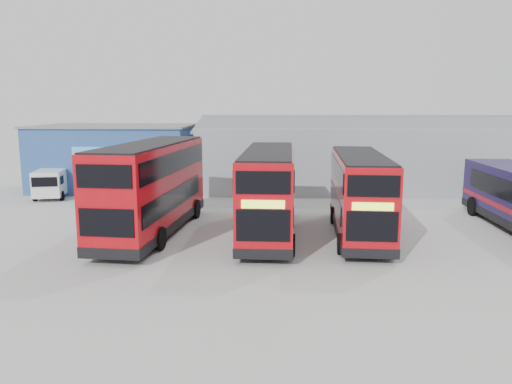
# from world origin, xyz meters

# --- Properties ---
(ground_plane) EXTENTS (120.00, 120.00, 0.00)m
(ground_plane) POSITION_xyz_m (0.00, 0.00, 0.00)
(ground_plane) COLOR #9C9B97
(ground_plane) RESTS_ON ground
(office_block) EXTENTS (12.30, 8.32, 5.12)m
(office_block) POSITION_xyz_m (-14.00, 17.99, 2.58)
(office_block) COLOR navy
(office_block) RESTS_ON ground
(maintenance_shed) EXTENTS (30.50, 12.00, 5.89)m
(maintenance_shed) POSITION_xyz_m (8.00, 20.00, 2.60)
(maintenance_shed) COLOR gray
(maintenance_shed) RESTS_ON ground
(double_decker_left) EXTENTS (3.69, 11.55, 4.80)m
(double_decker_left) POSITION_xyz_m (-7.43, 3.44, 2.39)
(double_decker_left) COLOR #AA0911
(double_decker_left) RESTS_ON ground
(double_decker_centre) EXTENTS (2.87, 10.63, 4.47)m
(double_decker_centre) POSITION_xyz_m (-1.35, 3.44, 2.22)
(double_decker_centre) COLOR #AA0911
(double_decker_centre) RESTS_ON ground
(double_decker_right) EXTENTS (2.95, 10.17, 4.26)m
(double_decker_right) POSITION_xyz_m (3.34, 3.57, 2.12)
(double_decker_right) COLOR #AA0911
(double_decker_right) RESTS_ON ground
(panel_van) EXTENTS (2.79, 5.05, 2.09)m
(panel_van) POSITION_xyz_m (-17.47, 13.70, 1.17)
(panel_van) COLOR silver
(panel_van) RESTS_ON ground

